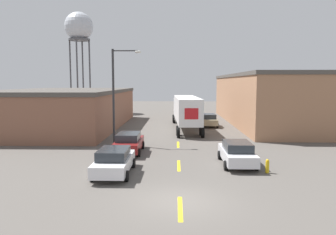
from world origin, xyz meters
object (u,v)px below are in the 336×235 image
at_px(parked_car_right_far, 208,120).
at_px(parked_car_left_near, 114,161).
at_px(parked_car_right_near, 237,153).
at_px(semi_truck, 186,109).
at_px(water_tower, 79,28).
at_px(street_lamp, 117,90).
at_px(fire_hydrant, 267,166).
at_px(parked_car_left_far, 129,142).

bearing_deg(parked_car_right_far, parked_car_left_near, -109.54).
bearing_deg(parked_car_right_near, parked_car_left_near, -162.31).
height_order(semi_truck, water_tower, water_tower).
bearing_deg(water_tower, parked_car_left_near, -71.32).
height_order(semi_truck, street_lamp, street_lamp).
bearing_deg(semi_truck, parked_car_left_near, -106.34).
relative_size(street_lamp, fire_hydrant, 9.87).
height_order(parked_car_right_near, street_lamp, street_lamp).
distance_m(semi_truck, water_tower, 31.44).
distance_m(parked_car_left_far, fire_hydrant, 10.64).
bearing_deg(semi_truck, parked_car_left_far, -112.06).
distance_m(semi_truck, street_lamp, 11.99).
relative_size(parked_car_right_near, fire_hydrant, 5.65).
bearing_deg(fire_hydrant, street_lamp, 139.43).
distance_m(parked_car_right_near, street_lamp, 12.28).
bearing_deg(water_tower, fire_hydrant, -60.51).
bearing_deg(parked_car_left_far, parked_car_right_far, 63.84).
xyz_separation_m(parked_car_right_near, parked_car_left_near, (-7.66, -2.44, 0.00)).
relative_size(parked_car_left_far, water_tower, 0.26).
relative_size(parked_car_right_near, water_tower, 0.26).
height_order(water_tower, fire_hydrant, water_tower).
distance_m(semi_truck, parked_car_left_near, 20.09).
distance_m(parked_car_left_near, water_tower, 45.80).
xyz_separation_m(parked_car_right_far, parked_car_left_near, (-7.66, -21.57, 0.00)).
relative_size(semi_truck, parked_car_right_far, 3.18).
bearing_deg(semi_truck, parked_car_right_far, 33.71).
relative_size(parked_car_left_far, parked_car_right_near, 1.00).
bearing_deg(parked_car_right_near, semi_truck, 99.61).
xyz_separation_m(parked_car_left_near, street_lamp, (-1.52, 9.57, 3.98)).
relative_size(parked_car_left_far, street_lamp, 0.57).
xyz_separation_m(semi_truck, water_tower, (-18.71, 21.75, 12.86)).
height_order(parked_car_left_far, fire_hydrant, parked_car_left_far).
distance_m(semi_truck, parked_car_right_near, 17.32).
bearing_deg(semi_truck, parked_car_right_near, -82.94).
bearing_deg(parked_car_left_near, fire_hydrant, 2.99).
height_order(parked_car_right_far, fire_hydrant, parked_car_right_far).
xyz_separation_m(parked_car_left_near, water_tower, (-13.93, 41.20, 14.34)).
bearing_deg(parked_car_right_far, water_tower, 137.71).
xyz_separation_m(parked_car_left_far, parked_car_right_near, (7.66, -3.54, 0.00)).
distance_m(parked_car_right_near, parked_car_left_near, 8.04).
height_order(parked_car_left_near, fire_hydrant, parked_car_left_near).
height_order(parked_car_left_near, water_tower, water_tower).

